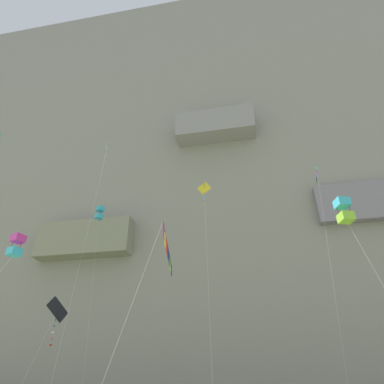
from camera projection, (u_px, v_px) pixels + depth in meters
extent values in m
cube|color=gray|center=(224.00, 174.00, 68.60)|extent=(180.00, 29.25, 83.52)
cube|color=gray|center=(86.00, 241.00, 48.86)|extent=(14.42, 3.90, 5.35)
cube|color=gray|center=(215.00, 127.00, 54.43)|extent=(12.78, 3.76, 4.84)
cube|color=gray|center=(380.00, 202.00, 44.05)|extent=(16.72, 2.53, 5.56)
cube|color=yellow|center=(204.00, 188.00, 33.38)|extent=(1.39, 0.66, 1.49)
cylinder|color=black|center=(204.00, 188.00, 33.38)|extent=(0.19, 0.25, 1.22)
cube|color=orange|center=(204.00, 193.00, 33.09)|extent=(0.14, 0.14, 0.09)
cube|color=teal|center=(205.00, 196.00, 32.92)|extent=(0.14, 0.14, 0.09)
cube|color=#38B2D1|center=(205.00, 198.00, 32.76)|extent=(0.15, 0.12, 0.09)
cube|color=blue|center=(205.00, 201.00, 32.60)|extent=(0.13, 0.14, 0.09)
cube|color=orange|center=(204.00, 204.00, 32.44)|extent=(0.13, 0.15, 0.09)
cylinder|color=silver|center=(208.00, 287.00, 27.12)|extent=(0.62, 2.10, 20.24)
cube|color=#38B2D1|center=(100.00, 209.00, 44.23)|extent=(1.22, 1.22, 0.62)
cube|color=#38B2D1|center=(99.00, 217.00, 43.63)|extent=(1.22, 1.22, 0.62)
cylinder|color=black|center=(103.00, 212.00, 43.87)|extent=(0.03, 0.03, 1.68)
cylinder|color=black|center=(97.00, 213.00, 43.99)|extent=(0.03, 0.03, 1.68)
cylinder|color=silver|center=(91.00, 303.00, 36.51)|extent=(2.67, 2.37, 22.29)
cube|color=white|center=(108.00, 147.00, 34.38)|extent=(0.72, 1.24, 1.35)
cylinder|color=black|center=(108.00, 147.00, 34.38)|extent=(0.32, 0.34, 1.08)
cube|color=teal|center=(107.00, 151.00, 34.11)|extent=(0.14, 0.12, 0.08)
cube|color=teal|center=(106.00, 153.00, 33.97)|extent=(0.12, 0.14, 0.08)
cube|color=yellow|center=(106.00, 155.00, 33.82)|extent=(0.14, 0.11, 0.08)
cube|color=purple|center=(105.00, 158.00, 33.67)|extent=(0.13, 0.12, 0.08)
cylinder|color=silver|center=(81.00, 259.00, 27.50)|extent=(0.73, 1.24, 24.50)
cube|color=#CC3399|center=(18.00, 239.00, 21.81)|extent=(0.92, 0.92, 0.51)
cube|color=#38B2D1|center=(14.00, 252.00, 21.33)|extent=(0.92, 0.92, 0.51)
cylinder|color=black|center=(21.00, 245.00, 21.52)|extent=(0.02, 0.02, 1.37)
cylinder|color=black|center=(12.00, 246.00, 21.62)|extent=(0.02, 0.02, 1.37)
cube|color=#38B2D1|center=(342.00, 203.00, 20.79)|extent=(0.98, 0.98, 0.56)
cube|color=#8CCC33|center=(346.00, 218.00, 20.26)|extent=(0.98, 0.98, 0.56)
cylinder|color=black|center=(350.00, 210.00, 20.47)|extent=(0.03, 0.03, 1.50)
cylinder|color=black|center=(338.00, 211.00, 20.58)|extent=(0.03, 0.03, 1.50)
cube|color=black|center=(57.00, 309.00, 31.72)|extent=(0.99, 2.51, 2.53)
cylinder|color=black|center=(57.00, 309.00, 31.72)|extent=(0.92, 0.05, 2.01)
cube|color=teal|center=(55.00, 320.00, 31.21)|extent=(0.11, 0.31, 0.16)
cube|color=teal|center=(54.00, 326.00, 30.93)|extent=(0.11, 0.31, 0.16)
cube|color=white|center=(53.00, 332.00, 30.65)|extent=(0.12, 0.31, 0.16)
cube|color=pink|center=(52.00, 339.00, 30.37)|extent=(0.06, 0.31, 0.16)
cube|color=red|center=(51.00, 345.00, 30.08)|extent=(0.10, 0.31, 0.16)
cylinder|color=silver|center=(31.00, 365.00, 27.38)|extent=(0.07, 4.32, 9.18)
cylinder|color=black|center=(168.00, 248.00, 15.35)|extent=(1.00, 5.59, 0.03)
cube|color=#CC3399|center=(164.00, 232.00, 13.13)|extent=(0.14, 0.46, 0.51)
cube|color=yellow|center=(165.00, 240.00, 13.82)|extent=(0.12, 0.46, 0.51)
cube|color=red|center=(167.00, 247.00, 14.52)|extent=(0.12, 0.46, 0.51)
cube|color=navy|center=(168.00, 254.00, 15.21)|extent=(0.14, 0.47, 0.51)
cube|color=navy|center=(169.00, 260.00, 15.90)|extent=(0.16, 0.47, 0.51)
cube|color=#8CCC33|center=(170.00, 265.00, 16.60)|extent=(0.15, 0.47, 0.51)
cube|color=navy|center=(171.00, 270.00, 17.29)|extent=(0.14, 0.47, 0.51)
cylinder|color=silver|center=(118.00, 341.00, 11.29)|extent=(3.03, 0.80, 8.53)
cylinder|color=black|center=(316.00, 173.00, 34.69)|extent=(0.46, 2.97, 0.02)
cube|color=teal|center=(317.00, 168.00, 33.57)|extent=(0.10, 0.35, 0.39)
cube|color=black|center=(317.00, 171.00, 33.97)|extent=(0.10, 0.35, 0.39)
cube|color=#CC3399|center=(317.00, 174.00, 34.37)|extent=(0.10, 0.35, 0.39)
cube|color=blue|center=(317.00, 176.00, 34.78)|extent=(0.08, 0.35, 0.39)
cube|color=navy|center=(317.00, 179.00, 35.18)|extent=(0.10, 0.35, 0.39)
cube|color=black|center=(317.00, 181.00, 35.59)|extent=(0.11, 0.35, 0.39)
cylinder|color=silver|center=(332.00, 273.00, 27.46)|extent=(1.85, 0.84, 22.49)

